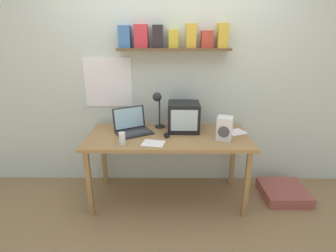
# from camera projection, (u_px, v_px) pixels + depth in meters

# --- Properties ---
(ground_plane) EXTENTS (12.00, 12.00, 0.00)m
(ground_plane) POSITION_uv_depth(u_px,v_px,m) (168.00, 197.00, 2.92)
(ground_plane) COLOR olive
(back_wall) EXTENTS (5.60, 0.24, 2.60)m
(back_wall) POSITION_uv_depth(u_px,v_px,m) (168.00, 73.00, 2.90)
(back_wall) COLOR silver
(back_wall) RESTS_ON ground_plane
(corner_desk) EXTENTS (1.64, 0.72, 0.74)m
(corner_desk) POSITION_uv_depth(u_px,v_px,m) (168.00, 141.00, 2.69)
(corner_desk) COLOR #9F7644
(corner_desk) RESTS_ON ground_plane
(crt_monitor) EXTENTS (0.33, 0.31, 0.30)m
(crt_monitor) POSITION_uv_depth(u_px,v_px,m) (184.00, 117.00, 2.76)
(crt_monitor) COLOR black
(crt_monitor) RESTS_ON corner_desk
(laptop) EXTENTS (0.44, 0.41, 0.25)m
(laptop) POSITION_uv_depth(u_px,v_px,m) (132.00, 126.00, 2.74)
(laptop) COLOR #232326
(laptop) RESTS_ON corner_desk
(desk_lamp) EXTENTS (0.12, 0.16, 0.40)m
(desk_lamp) POSITION_uv_depth(u_px,v_px,m) (158.00, 103.00, 2.77)
(desk_lamp) COLOR #232326
(desk_lamp) RESTS_ON corner_desk
(juice_glass) EXTENTS (0.06, 0.06, 0.12)m
(juice_glass) POSITION_uv_depth(u_px,v_px,m) (122.00, 139.00, 2.43)
(juice_glass) COLOR white
(juice_glass) RESTS_ON corner_desk
(space_heater) EXTENTS (0.18, 0.18, 0.23)m
(space_heater) POSITION_uv_depth(u_px,v_px,m) (225.00, 128.00, 2.53)
(space_heater) COLOR white
(space_heater) RESTS_ON corner_desk
(computer_mouse) EXTENTS (0.06, 0.11, 0.03)m
(computer_mouse) POSITION_uv_depth(u_px,v_px,m) (167.00, 135.00, 2.63)
(computer_mouse) COLOR black
(computer_mouse) RESTS_ON corner_desk
(loose_paper_near_monitor) EXTENTS (0.23, 0.20, 0.00)m
(loose_paper_near_monitor) POSITION_uv_depth(u_px,v_px,m) (153.00, 143.00, 2.47)
(loose_paper_near_monitor) COLOR white
(loose_paper_near_monitor) RESTS_ON corner_desk
(open_notebook) EXTENTS (0.25, 0.23, 0.00)m
(open_notebook) POSITION_uv_depth(u_px,v_px,m) (236.00, 132.00, 2.75)
(open_notebook) COLOR white
(open_notebook) RESTS_ON corner_desk
(floor_cushion) EXTENTS (0.47, 0.47, 0.11)m
(floor_cushion) POSITION_uv_depth(u_px,v_px,m) (283.00, 192.00, 2.91)
(floor_cushion) COLOR #9D5045
(floor_cushion) RESTS_ON ground_plane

